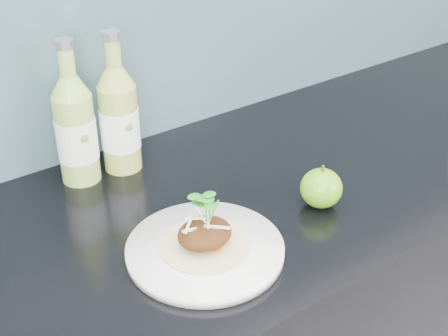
{
  "coord_description": "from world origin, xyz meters",
  "views": [
    {
      "loc": [
        -0.44,
        0.94,
        1.52
      ],
      "look_at": [
        0.07,
        1.64,
        1.0
      ],
      "focal_mm": 50.0,
      "sensor_mm": 36.0,
      "label": 1
    }
  ],
  "objects_px": {
    "dinner_plate": "(205,250)",
    "cider_bottle_right": "(119,119)",
    "cider_bottle_left": "(76,129)",
    "green_apple": "(321,188)"
  },
  "relations": [
    {
      "from": "green_apple",
      "to": "cider_bottle_right",
      "type": "height_order",
      "value": "cider_bottle_right"
    },
    {
      "from": "green_apple",
      "to": "cider_bottle_right",
      "type": "bearing_deg",
      "value": 124.2
    },
    {
      "from": "cider_bottle_left",
      "to": "cider_bottle_right",
      "type": "relative_size",
      "value": 1.0
    },
    {
      "from": "dinner_plate",
      "to": "cider_bottle_right",
      "type": "height_order",
      "value": "cider_bottle_right"
    },
    {
      "from": "cider_bottle_right",
      "to": "dinner_plate",
      "type": "bearing_deg",
      "value": -73.72
    },
    {
      "from": "cider_bottle_left",
      "to": "dinner_plate",
      "type": "bearing_deg",
      "value": -92.18
    },
    {
      "from": "cider_bottle_left",
      "to": "cider_bottle_right",
      "type": "xyz_separation_m",
      "value": [
        0.08,
        -0.01,
        0.0
      ]
    },
    {
      "from": "dinner_plate",
      "to": "green_apple",
      "type": "xyz_separation_m",
      "value": [
        0.24,
        -0.0,
        0.03
      ]
    },
    {
      "from": "cider_bottle_left",
      "to": "cider_bottle_right",
      "type": "distance_m",
      "value": 0.08
    },
    {
      "from": "dinner_plate",
      "to": "cider_bottle_right",
      "type": "xyz_separation_m",
      "value": [
        0.02,
        0.31,
        0.09
      ]
    }
  ]
}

